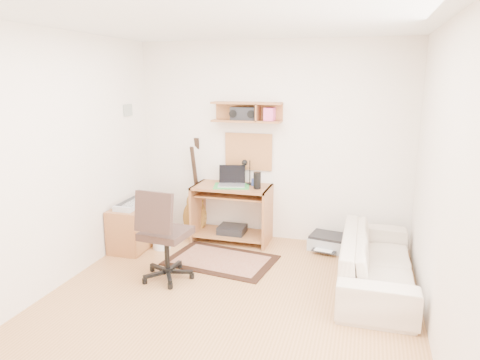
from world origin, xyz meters
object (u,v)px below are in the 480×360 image
(printer, at_px, (329,242))
(sofa, at_px, (377,253))
(desk, at_px, (232,213))
(cabinet, at_px, (138,224))
(task_chair, at_px, (166,233))

(printer, xyz_separation_m, sofa, (0.56, -0.88, 0.27))
(desk, height_order, sofa, desk)
(cabinet, bearing_deg, desk, 23.56)
(task_chair, bearing_deg, printer, 45.24)
(desk, bearing_deg, cabinet, -156.44)
(desk, xyz_separation_m, cabinet, (-1.12, -0.49, -0.10))
(task_chair, distance_m, cabinet, 1.15)
(desk, xyz_separation_m, task_chair, (-0.33, -1.30, 0.14))
(printer, bearing_deg, sofa, -47.01)
(desk, relative_size, sofa, 0.54)
(task_chair, distance_m, sofa, 2.22)
(desk, distance_m, task_chair, 1.35)
(cabinet, distance_m, printer, 2.47)
(task_chair, bearing_deg, sofa, 17.50)
(sofa, bearing_deg, task_chair, 102.07)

